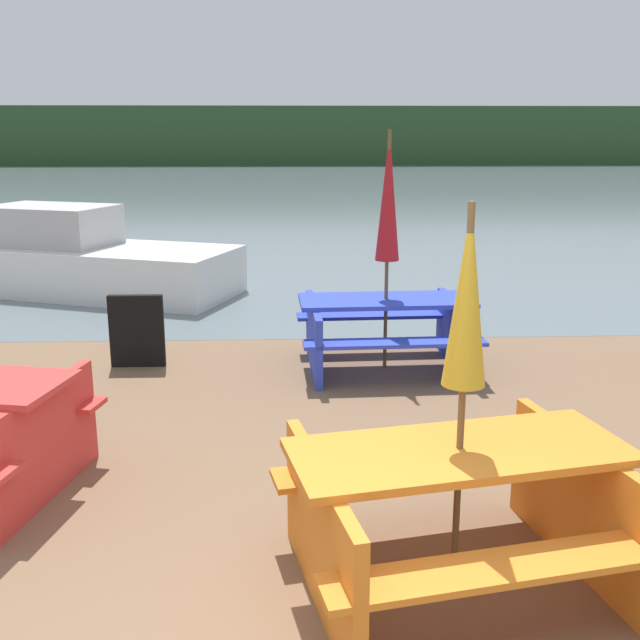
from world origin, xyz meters
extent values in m
cube|color=slate|center=(0.00, 30.91, 0.00)|extent=(60.00, 50.00, 0.00)
cube|color=#284723|center=(0.00, 50.91, 2.00)|extent=(80.00, 1.60, 4.00)
cube|color=orange|center=(0.89, 1.03, 0.76)|extent=(1.85, 1.04, 0.04)
cube|color=orange|center=(1.00, 0.50, 0.44)|extent=(1.77, 0.63, 0.04)
cube|color=orange|center=(0.78, 1.57, 0.44)|extent=(1.77, 0.63, 0.04)
cube|color=orange|center=(0.17, 0.89, 0.37)|extent=(0.35, 1.37, 0.74)
cube|color=orange|center=(1.60, 1.18, 0.37)|extent=(0.35, 1.37, 0.74)
cube|color=red|center=(-1.59, 2.08, 0.38)|extent=(0.35, 1.37, 0.75)
cube|color=blue|center=(0.99, 4.83, 0.70)|extent=(1.77, 0.77, 0.04)
cube|color=blue|center=(1.01, 4.28, 0.41)|extent=(1.75, 0.35, 0.04)
cube|color=blue|center=(0.96, 5.38, 0.41)|extent=(1.75, 0.35, 0.04)
cube|color=blue|center=(0.26, 4.80, 0.34)|extent=(0.13, 1.38, 0.68)
cube|color=blue|center=(1.72, 4.86, 0.34)|extent=(0.13, 1.38, 0.68)
cylinder|color=brown|center=(0.99, 4.83, 1.19)|extent=(0.04, 0.04, 2.38)
cone|color=#A81923|center=(0.99, 4.83, 1.74)|extent=(0.24, 0.24, 1.26)
cylinder|color=brown|center=(0.89, 1.03, 1.02)|extent=(0.04, 0.04, 2.04)
cone|color=gold|center=(0.89, 1.03, 1.58)|extent=(0.22, 0.22, 0.91)
cube|color=silver|center=(-2.86, 8.61, 0.35)|extent=(4.44, 2.98, 0.70)
cube|color=#B2B2B2|center=(-3.56, 8.86, 0.99)|extent=(2.10, 1.72, 0.58)
cube|color=black|center=(-1.55, 4.96, 0.38)|extent=(0.55, 0.08, 0.75)
camera|label=1|loc=(0.03, -2.49, 2.36)|focal=42.00mm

